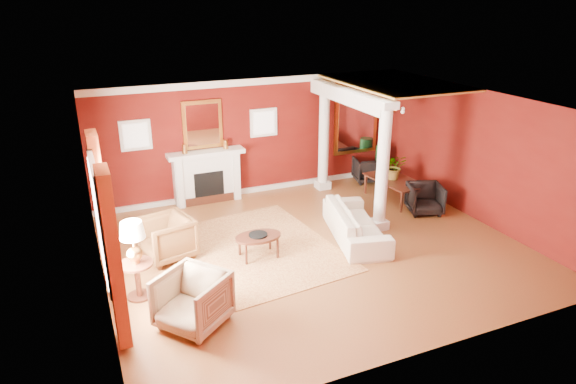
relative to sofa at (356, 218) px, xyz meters
name	(u,v)px	position (x,y,z in m)	size (l,w,h in m)	color
ground	(315,248)	(-1.00, -0.10, -0.45)	(8.00, 8.00, 0.00)	brown
room_shell	(317,152)	(-1.00, -0.10, 1.57)	(8.04, 7.04, 2.92)	#5A120C
fireplace	(207,176)	(-2.30, 3.21, 0.20)	(1.85, 0.42, 1.29)	silver
overmantel_mirror	(203,125)	(-2.30, 3.35, 1.45)	(0.95, 0.07, 1.15)	gold
flank_window_left	(136,135)	(-3.85, 3.36, 1.35)	(0.70, 0.07, 0.70)	silver
flank_window_right	(264,123)	(-0.75, 3.36, 1.35)	(0.70, 0.07, 0.70)	silver
left_window	(106,229)	(-4.89, -0.70, 0.98)	(0.21, 2.55, 2.60)	white
column_front	(383,166)	(0.70, 0.20, 0.98)	(0.36, 0.36, 2.80)	silver
column_back	(324,136)	(0.70, 2.90, 0.98)	(0.36, 0.36, 2.80)	silver
header_beam	(347,96)	(0.70, 1.80, 2.17)	(0.30, 3.20, 0.32)	silver
amber_ceiling	(394,83)	(1.85, 1.65, 2.42)	(2.30, 3.40, 0.04)	gold
dining_mirror	(356,123)	(1.90, 3.35, 1.10)	(1.30, 0.07, 1.70)	gold
chandelier	(393,109)	(1.90, 1.70, 1.80)	(0.60, 0.62, 0.75)	#A97135
crown_trim	(253,82)	(-1.00, 3.36, 2.37)	(8.00, 0.08, 0.16)	silver
base_trim	(256,189)	(-1.00, 3.36, -0.39)	(8.00, 0.08, 0.12)	silver
rug	(261,248)	(-2.00, 0.33, -0.44)	(2.69, 3.59, 0.01)	maroon
sofa	(356,218)	(0.00, 0.00, 0.00)	(2.28, 0.67, 0.89)	beige
armchair_leopard	(166,236)	(-3.78, 0.69, 0.02)	(0.90, 0.84, 0.92)	black
armchair_stripe	(192,298)	(-3.84, -1.65, 0.03)	(0.93, 0.87, 0.96)	tan
coffee_table	(258,238)	(-2.16, 0.01, -0.03)	(0.91, 0.91, 0.46)	black
coffee_book	(256,229)	(-2.20, 0.04, 0.14)	(0.18, 0.02, 0.25)	black
side_table	(134,248)	(-4.50, -0.52, 0.48)	(0.56, 0.56, 1.39)	black
dining_table	(396,183)	(1.98, 1.46, -0.01)	(1.55, 0.54, 0.86)	black
dining_chair_near	(425,197)	(2.15, 0.52, -0.06)	(0.74, 0.70, 0.76)	black
dining_chair_far	(368,169)	(2.07, 2.90, -0.08)	(0.71, 0.66, 0.73)	black
green_urn	(381,166)	(2.50, 2.90, -0.07)	(0.40, 0.40, 0.97)	#14401D
potted_plant	(395,157)	(1.93, 1.51, 0.66)	(0.56, 0.63, 0.49)	#26591E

